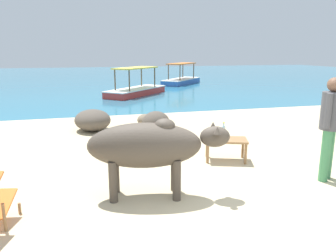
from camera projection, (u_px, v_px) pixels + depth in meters
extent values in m
cube|color=#CCB78E|center=(259.00, 219.00, 4.00)|extent=(18.00, 14.00, 0.04)
cube|color=teal|center=(109.00, 78.00, 24.73)|extent=(60.00, 36.00, 0.03)
cylinder|color=#4C4238|center=(175.00, 172.00, 4.72)|extent=(0.11, 0.11, 0.57)
cylinder|color=#4C4238|center=(177.00, 180.00, 4.41)|extent=(0.11, 0.11, 0.57)
cylinder|color=#4C4238|center=(115.00, 173.00, 4.67)|extent=(0.11, 0.11, 0.57)
cylinder|color=#4C4238|center=(113.00, 182.00, 4.36)|extent=(0.11, 0.11, 0.57)
ellipsoid|color=#4C4238|center=(145.00, 145.00, 4.44)|extent=(1.64, 0.87, 0.62)
ellipsoid|color=#4C4238|center=(215.00, 137.00, 4.48)|extent=(0.46, 0.32, 0.29)
cone|color=#4C4238|center=(213.00, 126.00, 4.59)|extent=(0.12, 0.12, 0.10)
cone|color=#4C4238|center=(217.00, 130.00, 4.31)|extent=(0.12, 0.12, 0.10)
ellipsoid|color=#4C4238|center=(165.00, 126.00, 4.39)|extent=(0.33, 0.30, 0.21)
cube|color=olive|center=(226.00, 140.00, 6.01)|extent=(0.86, 0.67, 0.04)
cylinder|color=olive|center=(243.00, 148.00, 6.20)|extent=(0.05, 0.05, 0.38)
cylinder|color=olive|center=(246.00, 154.00, 5.85)|extent=(0.05, 0.05, 0.38)
cylinder|color=olive|center=(207.00, 147.00, 6.26)|extent=(0.05, 0.05, 0.38)
cylinder|color=olive|center=(208.00, 153.00, 5.91)|extent=(0.05, 0.05, 0.38)
cylinder|color=#A3C6D1|center=(223.00, 132.00, 6.06)|extent=(0.07, 0.07, 0.22)
cylinder|color=#A3C6D1|center=(224.00, 125.00, 6.03)|extent=(0.03, 0.03, 0.06)
cylinder|color=yellow|center=(224.00, 123.00, 6.02)|extent=(0.03, 0.03, 0.02)
cylinder|color=olive|center=(20.00, 208.00, 4.09)|extent=(0.04, 0.04, 0.14)
cylinder|color=olive|center=(4.00, 217.00, 3.66)|extent=(0.04, 0.04, 0.34)
cylinder|color=#428956|center=(325.00, 156.00, 5.04)|extent=(0.14, 0.14, 0.82)
cylinder|color=#428956|center=(328.00, 153.00, 5.17)|extent=(0.14, 0.14, 0.82)
cylinder|color=#4C4C51|center=(332.00, 111.00, 4.95)|extent=(0.32, 0.32, 0.58)
cylinder|color=#4C4C51|center=(328.00, 111.00, 4.79)|extent=(0.09, 0.09, 0.52)
cylinder|color=#4C4C51|center=(336.00, 107.00, 5.10)|extent=(0.09, 0.09, 0.52)
sphere|color=brown|center=(335.00, 85.00, 4.86)|extent=(0.22, 0.22, 0.22)
ellipsoid|color=#756651|center=(145.00, 120.00, 8.96)|extent=(0.61, 0.66, 0.31)
ellipsoid|color=brown|center=(93.00, 120.00, 8.33)|extent=(1.07, 1.18, 0.54)
ellipsoid|color=#6B5B4C|center=(158.00, 134.00, 7.31)|extent=(0.81, 0.80, 0.38)
ellipsoid|color=brown|center=(156.00, 123.00, 7.95)|extent=(0.93, 0.95, 0.57)
cube|color=#C63833|center=(136.00, 92.00, 15.29)|extent=(3.26, 3.38, 0.28)
cube|color=white|center=(136.00, 89.00, 15.26)|extent=(3.35, 3.47, 0.04)
cylinder|color=brown|center=(141.00, 77.00, 16.26)|extent=(0.06, 0.06, 0.95)
cylinder|color=brown|center=(155.00, 78.00, 15.91)|extent=(0.06, 0.06, 0.95)
cylinder|color=brown|center=(115.00, 80.00, 14.41)|extent=(0.06, 0.06, 0.95)
cylinder|color=brown|center=(129.00, 81.00, 14.05)|extent=(0.06, 0.06, 0.95)
cube|color=#EFD14C|center=(136.00, 68.00, 15.04)|extent=(2.40, 2.48, 0.06)
cube|color=#3866B7|center=(181.00, 82.00, 20.50)|extent=(3.20, 3.43, 0.28)
cube|color=white|center=(181.00, 79.00, 20.46)|extent=(3.29, 3.52, 0.04)
cylinder|color=brown|center=(183.00, 71.00, 21.47)|extent=(0.06, 0.06, 0.95)
cylinder|color=brown|center=(194.00, 71.00, 21.14)|extent=(0.06, 0.06, 0.95)
cylinder|color=brown|center=(168.00, 73.00, 19.59)|extent=(0.06, 0.06, 0.95)
cylinder|color=brown|center=(180.00, 73.00, 19.25)|extent=(0.06, 0.06, 0.95)
cube|color=orange|center=(182.00, 64.00, 20.25)|extent=(2.36, 2.51, 0.06)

